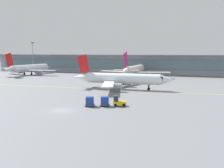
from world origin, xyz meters
name	(u,v)px	position (x,y,z in m)	size (l,w,h in m)	color
ground_plane	(62,110)	(0.00, 0.00, 0.00)	(400.00, 400.00, 0.00)	slate
taxiway_centreline_stripe	(121,90)	(1.79, 29.28, 0.00)	(110.00, 0.36, 0.01)	yellow
terminal_concourse	(155,64)	(0.00, 88.06, 4.92)	(193.96, 11.00, 9.60)	#8C939E
gate_airplane_0	(30,68)	(-55.84, 63.35, 3.19)	(29.76, 32.09, 10.63)	silver
gate_airplane_1	(134,70)	(-4.88, 67.62, 3.33)	(31.23, 33.51, 11.12)	silver
taxiing_regional_jet	(121,79)	(1.39, 31.26, 3.05)	(30.74, 28.58, 10.19)	white
baggage_tug	(118,102)	(8.66, 7.50, 0.89)	(2.94, 2.40, 2.10)	yellow
cargo_dolly_lead	(105,101)	(6.13, 6.40, 1.05)	(2.56, 2.30, 1.94)	#595B60
cargo_dolly_trailing	(90,101)	(3.38, 5.21, 1.05)	(2.56, 2.30, 1.94)	#595B60
apron_light_mast_0	(33,56)	(-66.93, 80.67, 8.81)	(1.80, 0.36, 16.21)	gray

